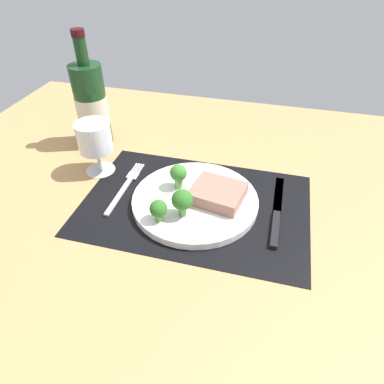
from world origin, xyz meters
TOP-DOWN VIEW (x-y plane):
  - ground_plane at (0.00, 0.00)cm, footprint 140.00×110.00cm
  - placemat at (0.00, 0.00)cm, footprint 47.63×32.23cm
  - plate at (0.00, 0.00)cm, footprint 26.57×26.57cm
  - steak at (4.55, 0.89)cm, footprint 11.94×10.84cm
  - broccoli_front_edge at (-1.09, -5.85)cm, footprint 4.19×4.19cm
  - broccoli_near_steak at (-4.39, 2.71)cm, footprint 3.67×3.67cm
  - broccoli_center at (-5.12, -8.28)cm, footprint 3.46×3.46cm
  - fork at (-16.61, 1.42)cm, footprint 2.40×19.20cm
  - knife at (17.07, 0.53)cm, footprint 1.80×23.00cm
  - wine_bottle at (-32.00, 18.87)cm, footprint 8.07×8.07cm
  - wine_glass at (-25.27, 6.50)cm, footprint 7.83×7.83cm

SIDE VIEW (x-z plane):
  - ground_plane at x=0.00cm, z-range -3.00..0.00cm
  - placemat at x=0.00cm, z-range 0.00..0.30cm
  - fork at x=-16.61cm, z-range 0.30..0.80cm
  - knife at x=17.07cm, z-range 0.20..1.00cm
  - plate at x=0.00cm, z-range 0.30..1.90cm
  - steak at x=4.55cm, z-range 1.90..4.69cm
  - broccoli_center at x=-5.12cm, z-range 2.30..6.90cm
  - broccoli_near_steak at x=-4.39cm, z-range 2.54..8.13cm
  - broccoli_front_edge at x=-1.09cm, z-range 2.64..8.68cm
  - wine_glass at x=-25.27cm, z-range 2.08..14.70cm
  - wine_bottle at x=-32.00cm, z-range -3.69..25.00cm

